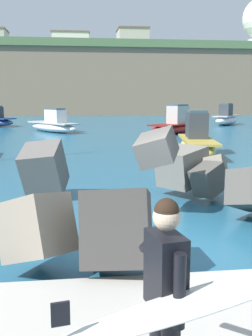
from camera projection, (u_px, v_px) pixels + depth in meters
name	position (u px, v px, depth m)	size (l,w,h in m)	color
ground_plane	(145.00, 245.00, 7.63)	(400.00, 400.00, 0.00)	#235B7A
breakwater_jetty	(190.00, 180.00, 9.14)	(28.20, 6.82, 2.13)	#4C4944
surfer_with_board	(175.00, 297.00, 3.01)	(2.12, 1.31, 1.78)	black
boat_near_left	(175.00, 125.00, 31.23)	(5.13, 4.71, 2.25)	maroon
boat_mid_centre	(53.00, 125.00, 32.73)	(4.81, 6.05, 1.93)	white
boat_mid_right	(226.00, 118.00, 41.28)	(4.40, 4.91, 2.21)	white
boat_far_centre	(197.00, 142.00, 19.40)	(2.42, 5.74, 2.17)	#EAC64C
headland_bluff	(110.00, 82.00, 81.47)	(102.35, 40.30, 11.60)	#847056
station_building_west	(132.00, 43.00, 88.53)	(6.71, 6.98, 6.05)	#B2ADA3
station_building_central	(71.00, 44.00, 84.89)	(7.95, 5.32, 4.72)	silver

